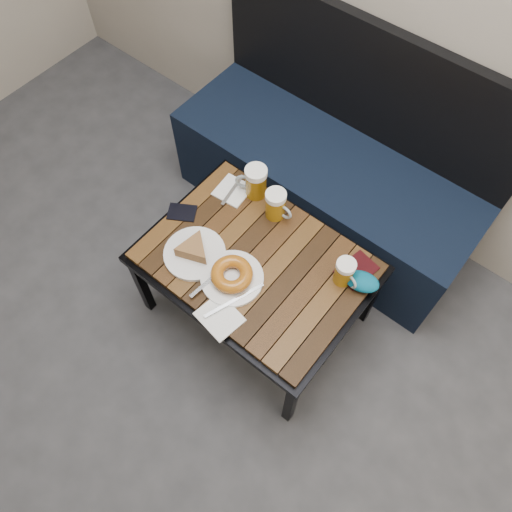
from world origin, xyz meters
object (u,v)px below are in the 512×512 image
Objects in this scene: plate_pie at (194,251)px; plate_bagel at (232,276)px; beer_mug_centre at (276,205)px; knit_pouch at (362,282)px; bench at (326,179)px; passport_navy at (182,212)px; beer_mug_right at (345,272)px; beer_mug_left at (255,182)px; cafe_table at (256,265)px; passport_burgundy at (356,270)px.

plate_pie reaches higher than plate_bagel.
beer_mug_centre reaches higher than plate_pie.
bench is at bearing 133.66° from knit_pouch.
passport_navy is (-0.27, -0.64, 0.20)m from bench.
plate_pie is (-0.49, -0.26, -0.03)m from beer_mug_right.
beer_mug_left reaches higher than passport_navy.
beer_mug_right reaches higher than plate_bagel.
beer_mug_left is (-0.11, -0.38, 0.27)m from bench.
plate_bagel is (-0.02, -0.12, 0.07)m from cafe_table.
knit_pouch is at bearing -30.90° from passport_burgundy.
beer_mug_centre is 0.39m from passport_burgundy.
beer_mug_left is 0.51m from beer_mug_right.
passport_navy is (-0.17, 0.11, -0.02)m from plate_pie.
plate_pie reaches higher than cafe_table.
passport_burgundy reaches higher than passport_navy.
passport_burgundy reaches higher than cafe_table.
plate_bagel reaches higher than cafe_table.
cafe_table is 0.24m from plate_pie.
beer_mug_centre is at bearing 99.24° from plate_bagel.
passport_navy is (-0.36, -0.02, 0.05)m from cafe_table.
beer_mug_left reaches higher than knit_pouch.
passport_navy is at bearing -113.02° from bench.
cafe_table is 6.67× the size of knit_pouch.
bench is 0.67m from beer_mug_right.
beer_mug_right is 0.50× the size of plate_pie.
beer_mug_left is 0.61× the size of plate_pie.
passport_burgundy is at bearing 31.96° from cafe_table.
passport_burgundy is (0.38, -0.01, -0.06)m from beer_mug_centre.
plate_pie is (-0.12, -0.33, -0.04)m from beer_mug_centre.
bench reaches higher than passport_burgundy.
knit_pouch reaches higher than passport_burgundy.
beer_mug_right is 1.05× the size of passport_navy.
beer_mug_left is 0.37m from plate_pie.
beer_mug_right is 0.39× the size of plate_bagel.
bench is 12.19× the size of beer_mug_right.
passport_burgundy is 1.14× the size of knit_pouch.
bench is 0.62m from passport_burgundy.
passport_burgundy is at bearing 149.80° from beer_mug_left.
passport_navy is at bearing 163.63° from plate_bagel.
plate_pie is 2.11× the size of passport_navy.
cafe_table is 7.65× the size of passport_navy.
beer_mug_left is at bearing 129.46° from cafe_table.
beer_mug_centre reaches higher than beer_mug_right.
beer_mug_right is at bearing 27.86° from plate_pie.
plate_pie is 0.20m from passport_navy.
plate_bagel is (0.05, -0.33, -0.04)m from beer_mug_centre.
passport_burgundy is (0.33, 0.31, -0.02)m from plate_bagel.
beer_mug_centre reaches higher than cafe_table.
cafe_table is at bearing 104.06° from beer_mug_left.
bench is 0.69m from knit_pouch.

